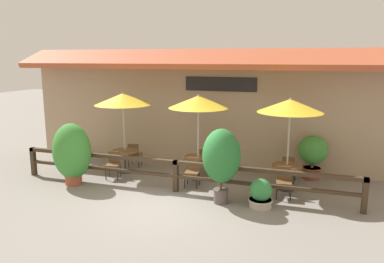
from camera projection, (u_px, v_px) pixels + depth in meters
The scene contains 19 objects.
ground_plane at pixel (162, 204), 10.16m from camera, with size 60.00×60.00×0.00m, color gray.
building_facade at pixel (205, 107), 13.56m from camera, with size 14.28×1.49×4.23m.
patio_railing at pixel (176, 169), 11.01m from camera, with size 10.40×0.14×0.95m.
patio_umbrella_near at pixel (123, 99), 12.54m from camera, with size 1.90×1.90×2.78m.
dining_table_near at pixel (125, 155), 12.91m from camera, with size 0.90×0.90×0.77m.
chair_near_streetside at pixel (113, 163), 12.31m from camera, with size 0.51×0.51×0.88m.
chair_near_wallside at pixel (134, 153), 13.57m from camera, with size 0.48×0.48×0.88m.
patio_umbrella_middle at pixel (198, 102), 11.76m from camera, with size 1.90×1.90×2.78m.
dining_table_middle at pixel (198, 161), 12.14m from camera, with size 0.90×0.90×0.77m.
chair_middle_streetside at pixel (193, 170), 11.52m from camera, with size 0.46×0.46×0.88m.
chair_middle_wallside at pixel (204, 159), 12.79m from camera, with size 0.51×0.51×0.88m.
patio_umbrella_far at pixel (290, 106), 10.81m from camera, with size 1.90×1.90×2.78m.
dining_table_far at pixel (287, 170), 11.18m from camera, with size 0.90×0.90×0.77m.
chair_far_streetside at pixel (284, 180), 10.59m from camera, with size 0.46×0.46×0.88m.
chair_far_wallside at pixel (289, 167), 11.83m from camera, with size 0.45×0.45×0.88m.
potted_plant_corner_fern at pixel (72, 152), 11.59m from camera, with size 1.20×1.08×1.94m.
potted_plant_entrance_palm at pixel (221, 158), 10.02m from camera, with size 1.04×0.94×2.07m.
potted_plant_broad_leaf at pixel (261, 194), 9.90m from camera, with size 0.64×0.64×0.78m.
potted_plant_small_flowering at pixel (313, 153), 12.14m from camera, with size 0.93×0.83×1.44m.
Camera 1 is at (3.75, -8.85, 3.92)m, focal length 35.00 mm.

